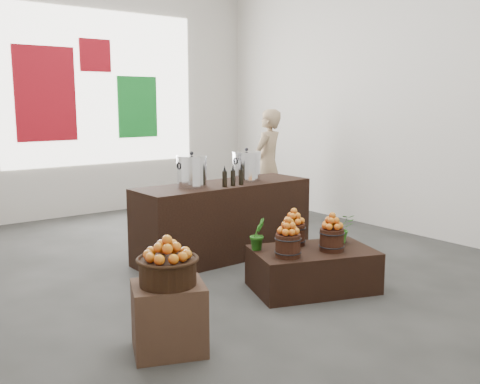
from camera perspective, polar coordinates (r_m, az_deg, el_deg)
ground at (r=5.96m, az=-3.01°, el=-7.84°), size 7.00×7.00×0.00m
back_wall at (r=8.80m, az=-16.36°, el=10.61°), size 6.00×0.04×4.00m
back_opening at (r=8.90m, az=-14.48°, el=10.68°), size 3.20×0.02×2.40m
deco_red_left at (r=8.57m, az=-20.04°, el=9.79°), size 0.90×0.04×1.40m
deco_green_right at (r=9.14m, az=-10.88°, el=8.89°), size 0.70×0.04×1.00m
deco_red_upper at (r=8.88m, az=-15.20°, el=13.89°), size 0.50×0.04×0.50m
crate at (r=3.97m, az=-7.59°, el=-13.17°), size 0.62×0.57×0.51m
wicker_basket at (r=3.85m, az=-7.71°, el=-8.43°), size 0.40×0.40×0.18m
apples_in_basket at (r=3.80m, az=-7.77°, el=-5.90°), size 0.32×0.32×0.17m
display_table at (r=5.23m, az=7.75°, el=-8.17°), size 1.31×1.05×0.39m
apple_bucket_front_left at (r=4.88m, az=5.14°, el=-5.71°), size 0.23×0.23×0.21m
apples_in_bucket_front_left at (r=4.83m, az=5.17°, el=-3.63°), size 0.17×0.17×0.15m
apple_bucket_front_right at (r=5.13m, az=9.75°, el=-5.04°), size 0.23×0.23×0.21m
apples_in_bucket_front_right at (r=5.09m, az=9.81°, el=-3.05°), size 0.17×0.17×0.15m
apple_bucket_rear at (r=5.28m, az=5.73°, el=-4.52°), size 0.23×0.23×0.21m
apples_in_bucket_rear at (r=5.24m, az=5.76°, el=-2.59°), size 0.17×0.17×0.15m
herb_garnish_right at (r=5.43m, az=10.65°, el=-3.79°), size 0.33×0.31×0.29m
herb_garnish_left at (r=5.08m, az=1.89°, el=-4.50°), size 0.21×0.19×0.30m
counter at (r=6.19m, az=-1.73°, el=-3.03°), size 2.12×0.71×0.86m
stock_pot_left at (r=5.84m, az=-5.16°, el=2.11°), size 0.33×0.33×0.33m
stock_pot_center at (r=6.29m, az=0.69°, el=2.68°), size 0.33×0.33×0.33m
oil_cruets at (r=5.93m, az=-0.54°, el=1.84°), size 0.23×0.06×0.24m
shopper at (r=8.25m, az=2.97°, el=2.99°), size 0.71×0.59×1.68m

